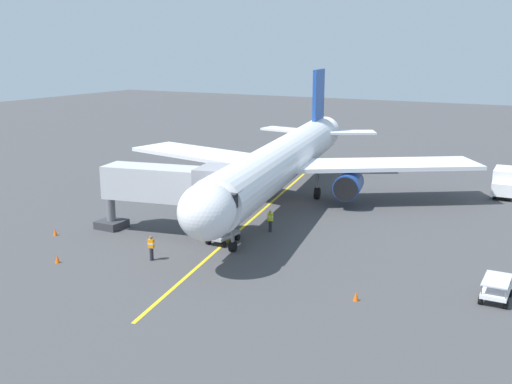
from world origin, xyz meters
The scene contains 12 objects.
ground_plane centered at (0.00, 0.00, 0.00)m, with size 220.00×220.00×0.00m, color #424244.
apron_lead_in_line centered at (0.80, 7.11, 0.01)m, with size 0.24×40.00×0.01m, color yellow.
airplane centered at (0.85, 0.83, 4.00)m, with size 34.17×40.14×11.50m.
jet_bridge centered at (3.98, 12.92, 3.76)m, with size 11.51×4.82×5.40m.
ground_crew_marshaller centered at (2.08, 18.54, 0.89)m, with size 0.43×0.31×1.71m.
ground_crew_wing_walker centered at (-1.99, 9.01, 0.89)m, with size 0.43×0.31×1.71m.
box_truck_near_nose centered at (-16.47, -11.77, 1.39)m, with size 2.12×4.66×2.62m.
baggage_cart_portside centered at (-0.13, 12.96, 0.66)m, with size 1.64×2.65×1.27m.
baggage_cart_starboard_side centered at (-19.12, 14.71, 0.66)m, with size 1.55×2.60×1.27m.
safety_cone_nose_left centered at (7.27, 21.90, 0.28)m, with size 0.32×0.32×0.55m, color #F2590F.
safety_cone_nose_right centered at (-12.21, 18.50, 0.28)m, with size 0.32×0.32×0.55m, color #F2590F.
safety_cone_wing_port centered at (11.92, 17.56, 0.28)m, with size 0.32×0.32×0.55m, color #F2590F.
Camera 1 is at (-22.37, 49.45, 13.99)m, focal length 42.93 mm.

